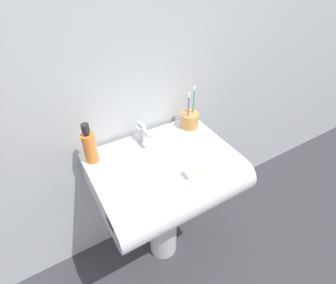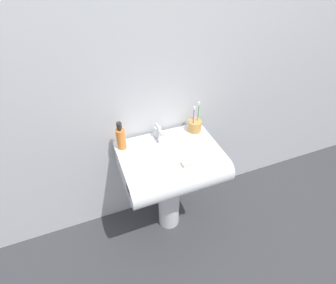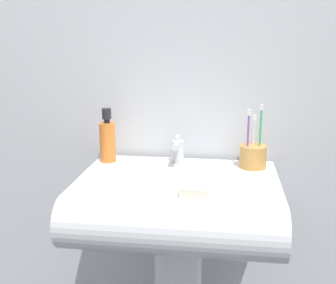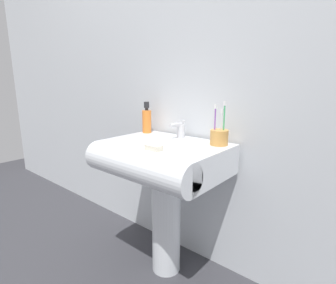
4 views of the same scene
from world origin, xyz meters
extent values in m
plane|color=#38383D|center=(0.00, 0.00, 0.00)|extent=(6.00, 6.00, 0.00)
cube|color=silver|center=(0.00, 0.25, 1.20)|extent=(5.00, 0.05, 2.40)
cylinder|color=white|center=(0.00, 0.00, 0.30)|extent=(0.16, 0.16, 0.60)
cube|color=white|center=(0.00, 0.00, 0.67)|extent=(0.62, 0.41, 0.15)
cylinder|color=white|center=(0.00, -0.21, 0.67)|extent=(0.62, 0.15, 0.15)
cylinder|color=silver|center=(-0.02, 0.15, 0.79)|extent=(0.04, 0.04, 0.08)
cylinder|color=silver|center=(-0.02, 0.11, 0.83)|extent=(0.02, 0.09, 0.02)
cube|color=silver|center=(-0.02, 0.15, 0.84)|extent=(0.01, 0.06, 0.01)
cylinder|color=#D19347|center=(0.24, 0.13, 0.79)|extent=(0.09, 0.09, 0.08)
cylinder|color=purple|center=(0.22, 0.12, 0.85)|extent=(0.01, 0.01, 0.17)
cube|color=white|center=(0.22, 0.12, 0.94)|extent=(0.01, 0.01, 0.02)
cylinder|color=#3FB266|center=(0.26, 0.13, 0.86)|extent=(0.01, 0.01, 0.18)
cube|color=white|center=(0.26, 0.13, 0.96)|extent=(0.01, 0.01, 0.02)
cylinder|color=white|center=(0.24, 0.15, 0.84)|extent=(0.01, 0.01, 0.14)
cube|color=white|center=(0.24, 0.15, 0.92)|extent=(0.01, 0.01, 0.02)
cylinder|color=orange|center=(-0.27, 0.13, 0.82)|extent=(0.06, 0.06, 0.14)
cylinder|color=#262628|center=(-0.27, 0.13, 0.90)|extent=(0.02, 0.02, 0.01)
cylinder|color=#262628|center=(-0.27, 0.13, 0.92)|extent=(0.03, 0.03, 0.04)
cube|color=silver|center=(0.06, -0.16, 0.76)|extent=(0.08, 0.04, 0.02)
camera|label=1|loc=(-0.41, -0.75, 1.52)|focal=28.00mm
camera|label=2|loc=(-0.45, -1.14, 1.83)|focal=28.00mm
camera|label=3|loc=(0.14, -1.25, 1.19)|focal=45.00mm
camera|label=4|loc=(0.86, -1.00, 1.06)|focal=28.00mm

